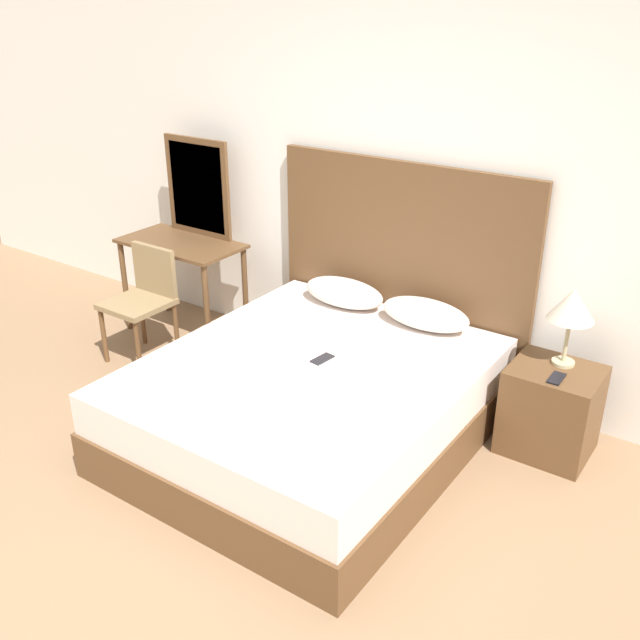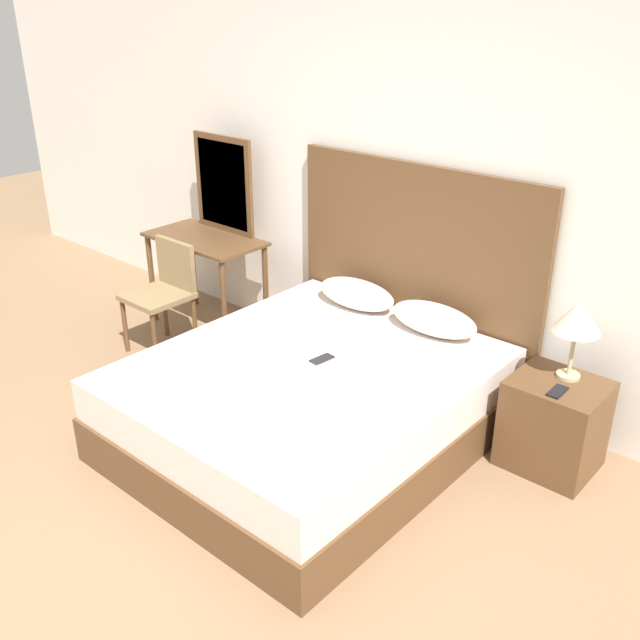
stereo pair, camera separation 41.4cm
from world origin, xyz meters
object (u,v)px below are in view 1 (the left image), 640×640
Objects in this scene: vanity_desk at (182,258)px; chair at (144,295)px; bed at (310,404)px; nightstand at (551,410)px; table_lamp at (572,306)px; phone_on_nightstand at (556,378)px; phone_on_bed at (322,359)px.

vanity_desk is 1.16× the size of chair.
vanity_desk is (-1.72, 0.69, 0.37)m from bed.
vanity_desk is (-2.93, -0.06, 0.36)m from nightstand.
table_lamp is 0.41m from phone_on_nightstand.
phone_on_nightstand reaches higher than phone_on_bed.
phone_on_nightstand is at bearing -73.83° from nightstand.
bed is at bearing -148.50° from nightstand.
table_lamp is at bearing 31.69° from phone_on_bed.
phone_on_nightstand is 2.94m from chair.
phone_on_bed is at bearing 75.97° from bed.
phone_on_bed is 0.29× the size of nightstand.
chair reaches higher than bed.
nightstand is at bearing 9.99° from chair.
phone_on_nightstand is 2.97m from vanity_desk.
nightstand is 3.62× the size of phone_on_nightstand.
bed is 1.70m from chair.
chair is at bearing -84.01° from vanity_desk.
phone_on_bed is 1.04× the size of phone_on_nightstand.
phone_on_bed is at bearing -4.82° from chair.
chair is at bearing 171.91° from bed.
nightstand is 2.95m from vanity_desk.
bed is 1.43m from nightstand.
chair is (0.05, -0.45, -0.14)m from vanity_desk.
table_lamp is at bearing 97.81° from phone_on_nightstand.
chair is (-2.88, -0.51, 0.22)m from nightstand.
vanity_desk is (-2.94, -0.15, -0.28)m from table_lamp.
vanity_desk is at bearing 178.95° from phone_on_nightstand.
phone_on_nightstand is at bearing 26.95° from bed.
phone_on_nightstand is (0.03, -0.20, -0.36)m from table_lamp.
phone_on_nightstand reaches higher than nightstand.
bed is at bearing -21.86° from vanity_desk.
nightstand is 1.16× the size of table_lamp.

